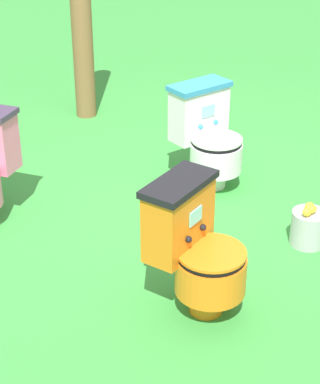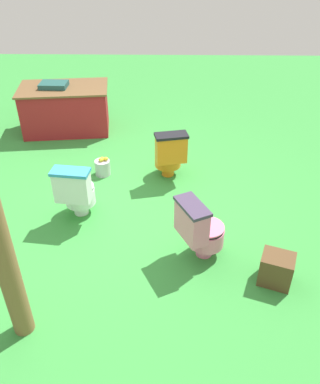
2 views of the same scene
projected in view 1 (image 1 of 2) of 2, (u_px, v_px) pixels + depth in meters
name	position (u px, v px, depth m)	size (l,w,h in m)	color
ground	(173.00, 217.00, 4.40)	(14.00, 14.00, 0.00)	green
toilet_white	(208.00, 136.00, 4.67)	(0.46, 0.54, 0.73)	white
toilet_orange	(196.00, 248.00, 3.40)	(0.50, 0.57, 0.73)	orange
wooden_post	(81.00, 7.00, 5.56)	(0.18, 0.18, 1.94)	brown
lemon_bucket	(309.00, 227.00, 4.06)	(0.22, 0.22, 0.28)	#B7B7BF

